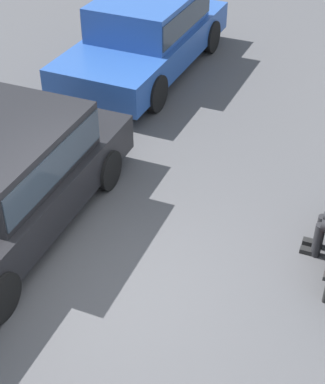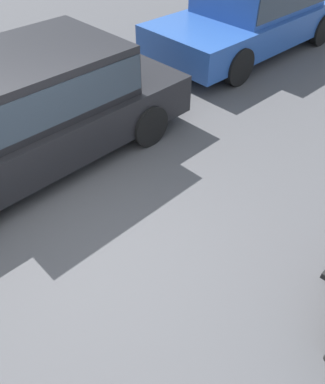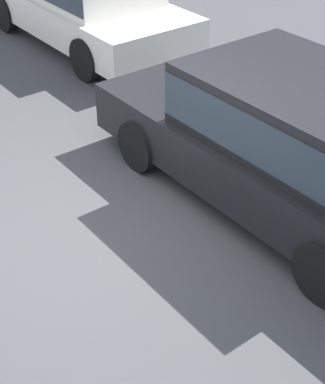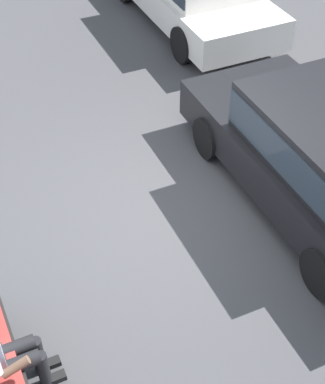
# 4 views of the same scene
# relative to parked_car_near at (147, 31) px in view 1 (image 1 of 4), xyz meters

# --- Properties ---
(ground_plane) EXTENTS (60.00, 60.00, 0.00)m
(ground_plane) POSITION_rel_parked_car_near_xyz_m (5.90, 1.90, -0.83)
(ground_plane) COLOR #424244
(parked_car_near) EXTENTS (4.74, 2.13, 1.51)m
(parked_car_near) POSITION_rel_parked_car_near_xyz_m (0.00, 0.00, 0.00)
(parked_car_near) COLOR #23478E
(parked_car_near) RESTS_ON ground_plane
(parked_car_mid) EXTENTS (4.47, 2.00, 1.46)m
(parked_car_mid) POSITION_rel_parked_car_near_xyz_m (5.33, 0.16, -0.04)
(parked_car_mid) COLOR black
(parked_car_mid) RESTS_ON ground_plane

